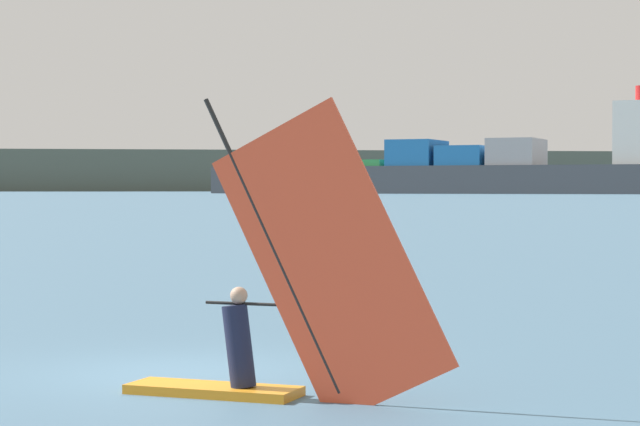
# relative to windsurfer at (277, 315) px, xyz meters

# --- Properties ---
(ground_plane) EXTENTS (4000.00, 4000.00, 0.00)m
(ground_plane) POSITION_rel_windsurfer_xyz_m (-0.93, 2.50, -1.03)
(ground_plane) COLOR #476B84
(windsurfer) EXTENTS (3.82, 2.60, 4.00)m
(windsurfer) POSITION_rel_windsurfer_xyz_m (0.00, 0.00, 0.00)
(windsurfer) COLOR orange
(windsurfer) RESTS_ON ground_plane
(cargo_ship) EXTENTS (179.88, 135.22, 40.50)m
(cargo_ship) POSITION_rel_windsurfer_xyz_m (148.84, 459.36, 8.39)
(cargo_ship) COLOR #3F444C
(cargo_ship) RESTS_ON ground_plane
(distant_headland) EXTENTS (1199.58, 438.22, 25.20)m
(distant_headland) POSITION_rel_windsurfer_xyz_m (144.53, 914.96, 11.57)
(distant_headland) COLOR #4C564C
(distant_headland) RESTS_ON ground_plane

